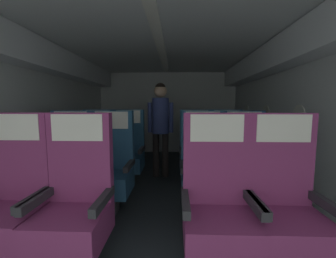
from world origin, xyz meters
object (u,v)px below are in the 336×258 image
(seat_c_left_aisle, at_px, (128,153))
(seat_a_right_window, at_px, (217,207))
(seat_b_left_aisle, at_px, (111,169))
(seat_c_right_aisle, at_px, (227,153))
(seat_b_left_window, at_px, (69,169))
(seat_c_right_window, at_px, (196,153))
(flight_attendant, at_px, (161,120))
(seat_b_right_aisle, at_px, (245,171))
(seat_a_left_aisle, at_px, (75,205))
(seat_a_right_aisle, at_px, (285,208))
(seat_a_left_window, at_px, (11,202))
(seat_b_right_window, at_px, (203,170))
(seat_c_left_window, at_px, (97,153))

(seat_c_left_aisle, bearing_deg, seat_a_right_window, -58.95)
(seat_b_left_aisle, height_order, seat_c_right_aisle, same)
(seat_b_left_window, height_order, seat_c_left_aisle, same)
(seat_c_right_window, xyz_separation_m, flight_attendant, (-0.56, 0.32, 0.50))
(seat_b_right_aisle, height_order, seat_c_left_aisle, same)
(seat_a_left_aisle, bearing_deg, seat_b_left_aisle, 90.59)
(seat_b_right_aisle, distance_m, flight_attendant, 1.65)
(seat_b_left_aisle, relative_size, seat_c_left_aisle, 1.00)
(seat_c_right_window, bearing_deg, seat_b_right_aisle, -61.62)
(seat_a_right_aisle, height_order, seat_c_right_window, same)
(seat_a_right_aisle, bearing_deg, seat_c_left_aisle, 131.35)
(seat_a_right_aisle, relative_size, seat_b_left_aisle, 1.00)
(seat_a_right_aisle, relative_size, seat_c_right_aisle, 1.00)
(seat_a_left_window, xyz_separation_m, seat_c_right_window, (1.54, 1.73, 0.00))
(seat_a_left_aisle, relative_size, seat_b_right_window, 1.00)
(seat_a_right_window, height_order, seat_c_right_aisle, same)
(seat_a_right_aisle, height_order, seat_c_right_aisle, same)
(seat_a_left_window, xyz_separation_m, flight_attendant, (0.97, 2.05, 0.50))
(seat_a_left_aisle, distance_m, flight_attendant, 2.18)
(seat_c_left_aisle, bearing_deg, flight_attendant, 33.53)
(seat_a_right_aisle, xyz_separation_m, seat_c_left_window, (-2.01, 1.73, 0.00))
(seat_b_right_aisle, bearing_deg, seat_a_right_aisle, -89.80)
(seat_b_left_aisle, bearing_deg, seat_b_right_aisle, 0.26)
(seat_a_right_window, relative_size, seat_b_right_aisle, 1.00)
(seat_b_left_window, distance_m, seat_c_left_window, 0.87)
(seat_a_left_window, distance_m, seat_c_left_window, 1.72)
(seat_c_right_aisle, distance_m, seat_c_right_window, 0.48)
(seat_b_right_aisle, relative_size, seat_c_right_aisle, 1.00)
(seat_b_left_window, relative_size, flight_attendant, 0.72)
(seat_a_left_window, xyz_separation_m, seat_b_right_window, (1.54, 0.85, 0.00))
(seat_b_right_aisle, distance_m, seat_b_right_window, 0.47)
(seat_c_left_aisle, bearing_deg, seat_a_left_window, -105.61)
(seat_c_left_window, distance_m, seat_c_right_aisle, 2.02)
(seat_b_left_aisle, bearing_deg, flight_attendant, 67.71)
(seat_c_left_aisle, height_order, seat_c_right_aisle, same)
(seat_a_right_aisle, height_order, seat_b_left_aisle, same)
(seat_a_right_aisle, relative_size, seat_c_left_window, 1.00)
(seat_b_left_aisle, height_order, seat_c_left_window, same)
(seat_b_left_aisle, relative_size, flight_attendant, 0.72)
(seat_a_right_aisle, distance_m, seat_b_left_aisle, 1.76)
(seat_b_right_window, bearing_deg, seat_a_right_aisle, -61.34)
(seat_a_left_aisle, relative_size, seat_b_right_aisle, 1.00)
(seat_b_left_window, xyz_separation_m, seat_c_right_aisle, (2.01, 0.88, 0.00))
(seat_a_right_window, relative_size, seat_c_left_window, 1.00)
(seat_a_left_window, distance_m, seat_a_left_aisle, 0.49)
(seat_a_left_aisle, xyz_separation_m, seat_b_right_aisle, (1.51, 0.88, 0.00))
(seat_c_right_window, bearing_deg, flight_attendant, 150.75)
(seat_a_right_aisle, bearing_deg, seat_a_right_window, -179.43)
(seat_a_right_aisle, distance_m, seat_b_right_aisle, 0.88)
(seat_a_left_window, xyz_separation_m, seat_c_right_aisle, (2.02, 1.74, 0.00))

